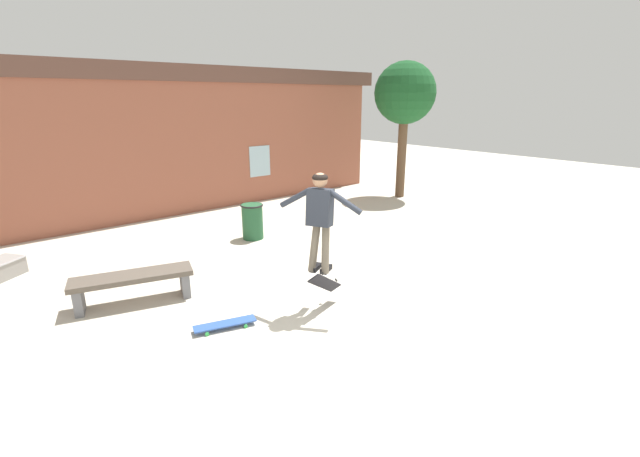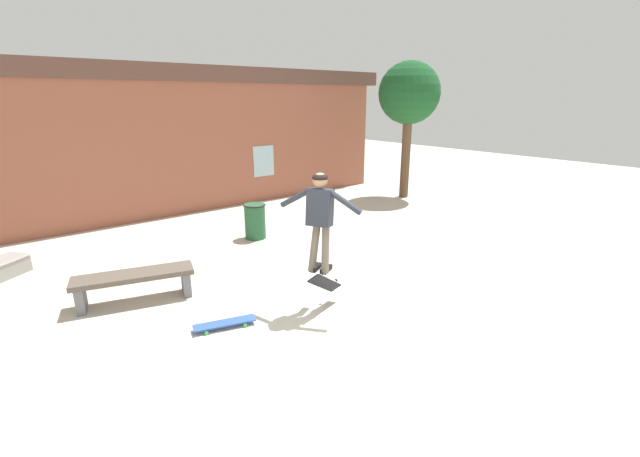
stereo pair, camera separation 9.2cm
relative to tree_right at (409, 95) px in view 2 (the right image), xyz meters
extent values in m
plane|color=beige|center=(-7.36, -5.10, -3.10)|extent=(40.00, 40.00, 0.00)
cube|color=#93513D|center=(-7.36, 2.54, -1.39)|extent=(15.82, 0.40, 3.42)
cube|color=brown|center=(-7.36, 2.54, 0.53)|extent=(16.61, 0.52, 0.43)
cube|color=#99B7C6|center=(-3.71, 2.33, -1.89)|extent=(0.70, 0.02, 0.90)
cylinder|color=brown|center=(0.00, 0.00, -1.87)|extent=(0.28, 0.28, 2.47)
sphere|color=#194C23|center=(0.00, 0.00, 0.06)|extent=(1.83, 1.83, 1.83)
cube|color=brown|center=(-8.89, -2.20, -2.67)|extent=(1.80, 0.93, 0.08)
cube|color=slate|center=(-9.61, -1.99, -2.90)|extent=(0.22, 0.42, 0.40)
cube|color=slate|center=(-8.17, -2.40, -2.90)|extent=(0.22, 0.42, 0.40)
cylinder|color=#235633|center=(-5.83, -0.65, -2.71)|extent=(0.46, 0.46, 0.78)
torus|color=black|center=(-5.83, -0.65, -2.34)|extent=(0.50, 0.50, 0.04)
cube|color=#282D38|center=(-6.82, -4.17, -1.54)|extent=(0.40, 0.43, 0.54)
sphere|color=#A37556|center=(-6.82, -4.17, -1.15)|extent=(0.28, 0.28, 0.21)
ellipsoid|color=black|center=(-6.82, -4.17, -1.12)|extent=(0.30, 0.30, 0.12)
cylinder|color=#6B6051|center=(-6.86, -4.09, -2.12)|extent=(0.28, 0.18, 0.77)
cube|color=black|center=(-6.83, -4.08, -2.47)|extent=(0.28, 0.21, 0.07)
cylinder|color=#6B6051|center=(-6.78, -4.24, -2.12)|extent=(0.25, 0.25, 0.77)
cube|color=black|center=(-6.75, -4.23, -2.47)|extent=(0.28, 0.21, 0.07)
cylinder|color=#282D38|center=(-7.00, -3.84, -1.43)|extent=(0.30, 0.47, 0.33)
cylinder|color=#282D38|center=(-6.64, -4.50, -1.43)|extent=(0.30, 0.47, 0.33)
cube|color=black|center=(-6.77, -4.23, -2.69)|extent=(0.75, 0.34, 0.55)
cylinder|color=black|center=(-6.51, -4.18, -2.73)|extent=(0.06, 0.07, 0.07)
cylinder|color=black|center=(-6.64, -4.07, -2.86)|extent=(0.06, 0.07, 0.07)
cylinder|color=black|center=(-6.90, -4.32, -2.47)|extent=(0.06, 0.07, 0.07)
cylinder|color=black|center=(-7.03, -4.20, -2.59)|extent=(0.06, 0.07, 0.07)
cube|color=#2D519E|center=(-8.20, -3.78, -3.03)|extent=(0.86, 0.43, 0.02)
cylinder|color=green|center=(-8.48, -3.81, -3.08)|extent=(0.06, 0.03, 0.05)
cylinder|color=green|center=(-8.42, -3.61, -3.08)|extent=(0.06, 0.03, 0.05)
cylinder|color=green|center=(-7.98, -3.96, -3.08)|extent=(0.06, 0.03, 0.05)
cylinder|color=green|center=(-7.92, -3.76, -3.08)|extent=(0.06, 0.03, 0.05)
camera|label=1|loc=(-10.55, -8.61, -0.06)|focal=24.00mm
camera|label=2|loc=(-10.48, -8.67, -0.06)|focal=24.00mm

